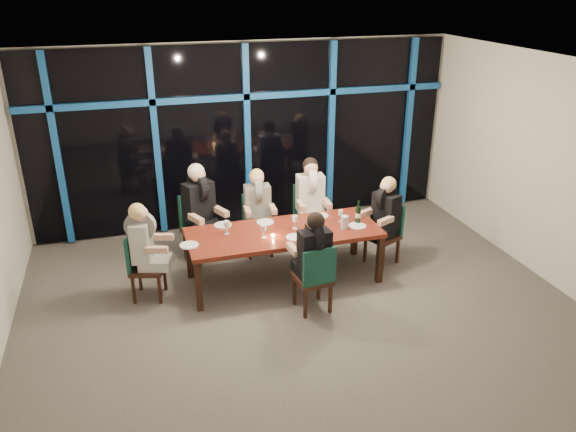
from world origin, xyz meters
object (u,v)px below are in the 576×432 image
(dining_table, at_px, (284,235))
(diner_far_right, at_px, (311,191))
(chair_far_mid, at_px, (257,221))
(chair_near_mid, at_px, (315,276))
(diner_far_left, at_px, (200,199))
(diner_near_mid, at_px, (313,246))
(wine_bottle, at_px, (358,215))
(chair_end_left, at_px, (141,263))
(chair_end_right, at_px, (386,230))
(diner_end_right, at_px, (385,208))
(chair_far_right, at_px, (309,212))
(diner_end_left, at_px, (144,237))
(diner_far_mid, at_px, (258,200))
(water_pitcher, at_px, (344,222))
(chair_far_left, at_px, (199,223))

(dining_table, bearing_deg, diner_far_right, 52.25)
(chair_far_mid, relative_size, chair_near_mid, 0.99)
(chair_near_mid, xyz_separation_m, diner_far_right, (0.54, 1.78, 0.42))
(diner_far_left, bearing_deg, diner_near_mid, -80.78)
(dining_table, xyz_separation_m, wine_bottle, (1.06, -0.05, 0.20))
(chair_end_left, height_order, chair_end_right, chair_end_left)
(chair_near_mid, bearing_deg, chair_far_mid, -87.12)
(chair_end_left, relative_size, chair_near_mid, 0.98)
(chair_end_left, bearing_deg, wine_bottle, -76.34)
(diner_end_right, bearing_deg, chair_far_right, -161.32)
(chair_near_mid, bearing_deg, diner_end_left, -31.73)
(diner_far_mid, xyz_separation_m, water_pitcher, (0.95, -1.06, -0.03))
(dining_table, bearing_deg, diner_far_mid, 98.61)
(water_pitcher, bearing_deg, diner_far_mid, 118.51)
(chair_end_right, xyz_separation_m, diner_end_right, (-0.07, -0.03, 0.36))
(diner_far_right, relative_size, diner_near_mid, 1.06)
(chair_end_left, bearing_deg, dining_table, -76.37)
(chair_far_right, bearing_deg, dining_table, -120.79)
(chair_end_left, distance_m, diner_far_left, 1.32)
(dining_table, bearing_deg, diner_end_left, 177.57)
(chair_end_right, height_order, chair_near_mid, chair_near_mid)
(chair_far_left, height_order, chair_far_right, chair_far_left)
(chair_end_right, distance_m, diner_far_left, 2.74)
(chair_far_mid, bearing_deg, diner_end_right, -24.60)
(chair_far_left, relative_size, diner_end_right, 1.15)
(chair_end_left, height_order, diner_far_mid, diner_far_mid)
(diner_far_left, relative_size, diner_end_right, 1.12)
(chair_end_right, relative_size, diner_near_mid, 1.01)
(dining_table, distance_m, chair_end_right, 1.61)
(dining_table, xyz_separation_m, diner_far_mid, (-0.14, 0.89, 0.19))
(wine_bottle, bearing_deg, chair_near_mid, -137.38)
(chair_far_mid, xyz_separation_m, chair_end_right, (1.72, -0.86, -0.00))
(chair_end_left, bearing_deg, chair_near_mid, -99.27)
(chair_far_right, height_order, diner_near_mid, diner_near_mid)
(chair_end_right, xyz_separation_m, diner_far_right, (-0.91, 0.78, 0.43))
(diner_end_right, distance_m, diner_near_mid, 1.65)
(chair_near_mid, relative_size, diner_far_left, 0.93)
(dining_table, distance_m, chair_end_left, 1.91)
(diner_far_left, xyz_separation_m, diner_end_right, (2.50, -0.85, -0.10))
(chair_far_right, relative_size, chair_end_left, 1.08)
(chair_far_mid, bearing_deg, chair_near_mid, -77.80)
(diner_far_left, xyz_separation_m, water_pitcher, (1.79, -1.09, -0.12))
(dining_table, xyz_separation_m, water_pitcher, (0.81, -0.17, 0.16))
(dining_table, height_order, diner_far_left, diner_far_left)
(diner_end_left, relative_size, diner_near_mid, 0.98)
(chair_far_mid, xyz_separation_m, diner_far_mid, (-0.01, -0.08, 0.36))
(diner_far_right, bearing_deg, wine_bottle, -63.84)
(diner_far_mid, height_order, diner_end_left, diner_far_mid)
(chair_far_mid, distance_m, diner_far_mid, 0.37)
(wine_bottle, height_order, water_pitcher, wine_bottle)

